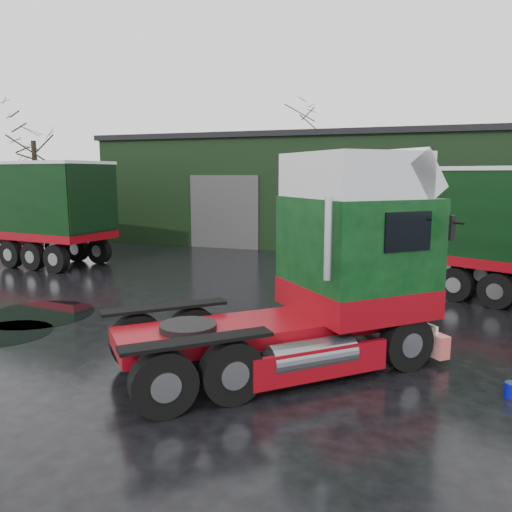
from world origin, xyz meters
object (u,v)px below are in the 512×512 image
Objects in this scene: tree_left at (35,171)px; tree_back_b at (509,178)px; warehouse at (385,189)px; tree_back_a at (299,166)px; hero_tractor at (271,262)px.

tree_left is 32.45m from tree_back_b.
tree_back_a is (-8.00, 10.00, 1.59)m from warehouse.
warehouse is 20.64m from tree_left.
hero_tractor is 32.74m from tree_back_a.
warehouse is at bearing 136.21° from hero_tractor.
hero_tractor is (-0.25, -21.71, -0.87)m from warehouse.
warehouse is 12.90m from tree_back_a.
tree_back_b is at bearing 51.34° from warehouse.
tree_back_a is at bearing 150.60° from hero_tractor.
tree_back_b is (27.00, 18.00, -0.50)m from tree_left.
tree_left is (-18.75, 13.71, 1.96)m from hero_tractor.
tree_back_b reaches higher than warehouse.
tree_left is 0.89× the size of tree_back_a.
hero_tractor is 0.98× the size of tree_back_b.
warehouse is 4.39× the size of hero_tractor.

